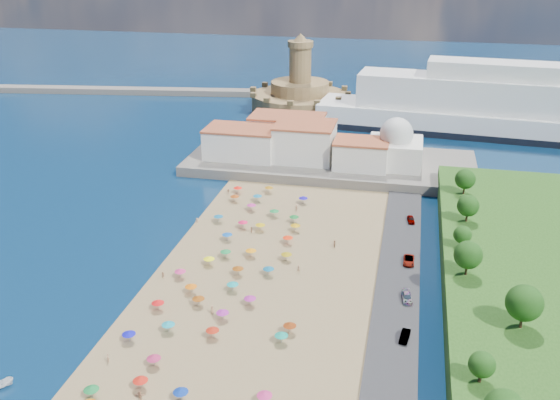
# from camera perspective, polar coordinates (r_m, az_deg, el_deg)

# --- Properties ---
(ground) EXTENTS (700.00, 700.00, 0.00)m
(ground) POSITION_cam_1_polar(r_m,az_deg,el_deg) (135.95, -3.91, -6.98)
(ground) COLOR #071938
(ground) RESTS_ON ground
(terrace) EXTENTS (90.00, 36.00, 3.00)m
(terrace) POSITION_cam_1_polar(r_m,az_deg,el_deg) (198.85, 4.63, 3.38)
(terrace) COLOR #59544C
(terrace) RESTS_ON ground
(jetty) EXTENTS (18.00, 70.00, 2.40)m
(jetty) POSITION_cam_1_polar(r_m,az_deg,el_deg) (235.30, 0.47, 6.47)
(jetty) COLOR #59544C
(jetty) RESTS_ON ground
(breakwater) EXTENTS (199.03, 34.77, 2.60)m
(breakwater) POSITION_cam_1_polar(r_m,az_deg,el_deg) (309.62, -16.04, 9.61)
(breakwater) COLOR #59544C
(breakwater) RESTS_ON ground
(waterfront_buildings) EXTENTS (57.00, 29.00, 11.00)m
(waterfront_buildings) POSITION_cam_1_polar(r_m,az_deg,el_deg) (199.43, 0.98, 5.44)
(waterfront_buildings) COLOR silver
(waterfront_buildings) RESTS_ON terrace
(domed_building) EXTENTS (16.00, 16.00, 15.00)m
(domed_building) POSITION_cam_1_polar(r_m,az_deg,el_deg) (193.18, 10.52, 4.81)
(domed_building) COLOR silver
(domed_building) RESTS_ON terrace
(fortress) EXTENTS (40.00, 40.00, 32.40)m
(fortress) POSITION_cam_1_polar(r_m,az_deg,el_deg) (262.36, 1.83, 9.42)
(fortress) COLOR olive
(fortress) RESTS_ON ground
(cruise_ship) EXTENTS (151.47, 35.35, 32.80)m
(cruise_ship) POSITION_cam_1_polar(r_m,az_deg,el_deg) (244.10, 21.34, 7.58)
(cruise_ship) COLOR black
(cruise_ship) RESTS_ON ground
(beach_parasols) EXTENTS (30.44, 114.39, 2.20)m
(beach_parasols) POSITION_cam_1_polar(r_m,az_deg,el_deg) (126.28, -5.85, -8.45)
(beach_parasols) COLOR gray
(beach_parasols) RESTS_ON beach
(beachgoers) EXTENTS (36.94, 97.84, 1.83)m
(beachgoers) POSITION_cam_1_polar(r_m,az_deg,el_deg) (136.17, -4.30, -6.41)
(beachgoers) COLOR tan
(beachgoers) RESTS_ON beach
(parked_cars) EXTENTS (2.67, 55.92, 1.43)m
(parked_cars) POSITION_cam_1_polar(r_m,az_deg,el_deg) (137.45, 11.64, -6.41)
(parked_cars) COLOR gray
(parked_cars) RESTS_ON promenade
(hillside_trees) EXTENTS (17.47, 111.22, 8.05)m
(hillside_trees) POSITION_cam_1_polar(r_m,az_deg,el_deg) (118.88, 18.09, -7.22)
(hillside_trees) COLOR #382314
(hillside_trees) RESTS_ON hillside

